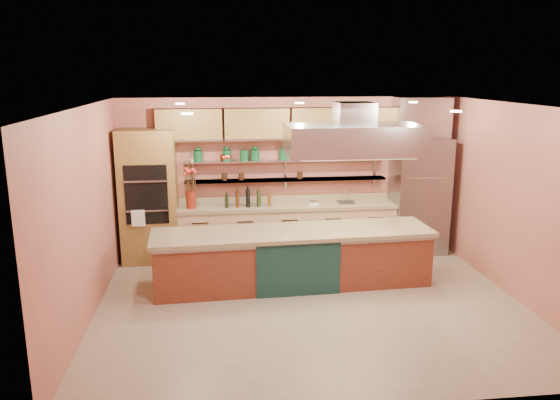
{
  "coord_description": "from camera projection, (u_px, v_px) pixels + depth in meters",
  "views": [
    {
      "loc": [
        -1.29,
        -7.14,
        3.24
      ],
      "look_at": [
        -0.32,
        1.0,
        1.3
      ],
      "focal_mm": 35.0,
      "sensor_mm": 36.0,
      "label": 1
    }
  ],
  "objects": [
    {
      "name": "kitchen_scale",
      "position": [
        314.0,
        202.0,
        9.69
      ],
      "size": [
        0.17,
        0.14,
        0.09
      ],
      "primitive_type": "cube",
      "rotation": [
        0.0,
        0.0,
        -0.17
      ],
      "color": "silver",
      "rests_on": "back_counter"
    },
    {
      "name": "flower_vase",
      "position": [
        191.0,
        200.0,
        9.42
      ],
      "size": [
        0.19,
        0.19,
        0.3
      ],
      "primitive_type": "cylinder",
      "rotation": [
        0.0,
        0.0,
        0.16
      ],
      "color": "maroon",
      "rests_on": "back_counter"
    },
    {
      "name": "upper_cabinets",
      "position": [
        289.0,
        124.0,
        9.49
      ],
      "size": [
        4.6,
        0.36,
        0.55
      ],
      "primitive_type": "cube",
      "color": "olive",
      "rests_on": "wall_back"
    },
    {
      "name": "copper_kettle",
      "position": [
        224.0,
        157.0,
        9.54
      ],
      "size": [
        0.17,
        0.17,
        0.13
      ],
      "primitive_type": "ellipsoid",
      "rotation": [
        0.0,
        0.0,
        -0.07
      ],
      "color": "#CE552F",
      "rests_on": "wall_shelf_upper"
    },
    {
      "name": "back_counter",
      "position": [
        287.0,
        230.0,
        9.8
      ],
      "size": [
        3.84,
        0.64,
        0.93
      ],
      "primitive_type": "cube",
      "color": "tan",
      "rests_on": "floor"
    },
    {
      "name": "green_canister",
      "position": [
        244.0,
        155.0,
        9.57
      ],
      "size": [
        0.19,
        0.19,
        0.18
      ],
      "primitive_type": "cylinder",
      "rotation": [
        0.0,
        0.0,
        0.3
      ],
      "color": "#0F4823",
      "rests_on": "wall_shelf_upper"
    },
    {
      "name": "range_hood",
      "position": [
        353.0,
        140.0,
        8.1
      ],
      "size": [
        2.0,
        1.0,
        0.45
      ],
      "primitive_type": "cube",
      "color": "#A2A4A9",
      "rests_on": "ceiling"
    },
    {
      "name": "ceiling_downlights",
      "position": [
        311.0,
        107.0,
        7.34
      ],
      "size": [
        4.0,
        2.8,
        0.02
      ],
      "primitive_type": "cube",
      "color": "#FFE5A5",
      "rests_on": "ceiling"
    },
    {
      "name": "bar_faucet",
      "position": [
        349.0,
        196.0,
        9.85
      ],
      "size": [
        0.03,
        0.03,
        0.22
      ],
      "primitive_type": "cylinder",
      "rotation": [
        0.0,
        0.0,
        -0.15
      ],
      "color": "silver",
      "rests_on": "back_counter"
    },
    {
      "name": "floor",
      "position": [
        311.0,
        305.0,
        7.79
      ],
      "size": [
        6.0,
        5.0,
        0.02
      ],
      "primitive_type": "cube",
      "color": "gray",
      "rests_on": "ground"
    },
    {
      "name": "oil_bottle_cluster",
      "position": [
        248.0,
        199.0,
        9.53
      ],
      "size": [
        0.9,
        0.47,
        0.28
      ],
      "primitive_type": "cube",
      "rotation": [
        0.0,
        0.0,
        -0.27
      ],
      "color": "black",
      "rests_on": "back_counter"
    },
    {
      "name": "ceiling",
      "position": [
        313.0,
        106.0,
        7.14
      ],
      "size": [
        6.0,
        5.0,
        0.02
      ],
      "primitive_type": "cube",
      "color": "black",
      "rests_on": "wall_back"
    },
    {
      "name": "wall_right",
      "position": [
        518.0,
        203.0,
        7.81
      ],
      "size": [
        0.04,
        5.0,
        2.8
      ],
      "primitive_type": "cube",
      "color": "#B36554",
      "rests_on": "floor"
    },
    {
      "name": "refrigerator",
      "position": [
        419.0,
        195.0,
        9.88
      ],
      "size": [
        0.95,
        0.72,
        2.1
      ],
      "primitive_type": "cube",
      "color": "gray",
      "rests_on": "floor"
    },
    {
      "name": "island",
      "position": [
        293.0,
        258.0,
        8.41
      ],
      "size": [
        4.22,
        1.1,
        0.87
      ],
      "primitive_type": "cube",
      "rotation": [
        0.0,
        0.0,
        0.05
      ],
      "color": "brown",
      "rests_on": "floor"
    },
    {
      "name": "oven_stack",
      "position": [
        149.0,
        196.0,
        9.35
      ],
      "size": [
        0.95,
        0.64,
        2.3
      ],
      "primitive_type": "cube",
      "color": "olive",
      "rests_on": "floor"
    },
    {
      "name": "wall_back",
      "position": [
        288.0,
        176.0,
        9.88
      ],
      "size": [
        6.0,
        0.04,
        2.8
      ],
      "primitive_type": "cube",
      "color": "#B36554",
      "rests_on": "floor"
    },
    {
      "name": "wall_shelf_lower",
      "position": [
        286.0,
        180.0,
        9.76
      ],
      "size": [
        3.6,
        0.26,
        0.03
      ],
      "primitive_type": "cube",
      "color": "#A2A4A9",
      "rests_on": "wall_back"
    },
    {
      "name": "wall_front",
      "position": [
        359.0,
        275.0,
        5.05
      ],
      "size": [
        6.0,
        0.04,
        2.8
      ],
      "primitive_type": "cube",
      "color": "#B36554",
      "rests_on": "floor"
    },
    {
      "name": "wall_shelf_upper",
      "position": [
        286.0,
        160.0,
        9.68
      ],
      "size": [
        3.6,
        0.26,
        0.03
      ],
      "primitive_type": "cube",
      "color": "#A2A4A9",
      "rests_on": "wall_back"
    },
    {
      "name": "wall_left",
      "position": [
        86.0,
        216.0,
        7.12
      ],
      "size": [
        0.04,
        5.0,
        2.8
      ],
      "primitive_type": "cube",
      "color": "#B36554",
      "rests_on": "floor"
    }
  ]
}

